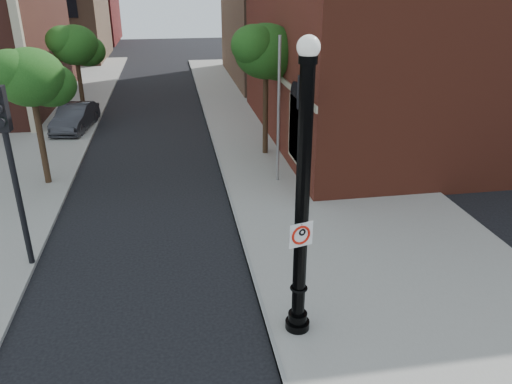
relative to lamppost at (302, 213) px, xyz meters
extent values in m
plane|color=black|center=(-2.71, 0.78, -3.09)|extent=(120.00, 120.00, 0.00)
cube|color=gray|center=(3.29, 10.78, -3.03)|extent=(8.00, 60.00, 0.12)
cube|color=gray|center=(-11.71, 18.78, -3.03)|extent=(10.00, 50.00, 0.12)
cube|color=gray|center=(-0.66, 10.78, -3.02)|extent=(0.10, 60.00, 0.14)
cube|color=maroon|center=(13.29, 14.78, 2.91)|extent=(22.00, 16.00, 12.00)
cube|color=black|center=(2.25, 9.78, -1.09)|extent=(0.08, 1.40, 2.40)
cube|color=#B6AB8D|center=(2.26, 14.78, 0.41)|extent=(0.06, 16.00, 0.25)
cube|color=maroon|center=(-14.71, 58.78, 1.91)|extent=(12.00, 12.00, 10.00)
cylinder|color=black|center=(0.00, 0.00, -2.94)|extent=(0.57, 0.57, 0.30)
cylinder|color=black|center=(0.00, 0.00, -2.68)|extent=(0.44, 0.44, 0.25)
cylinder|color=black|center=(0.00, 0.00, 0.14)|extent=(0.30, 0.30, 5.86)
torus|color=black|center=(0.00, 0.00, -1.88)|extent=(0.40, 0.40, 0.06)
cylinder|color=black|center=(0.00, 0.00, 3.16)|extent=(0.36, 0.36, 0.15)
sphere|color=silver|center=(0.00, 0.00, 3.38)|extent=(0.44, 0.44, 0.44)
cube|color=white|center=(-0.04, -0.17, -0.43)|extent=(0.54, 0.16, 0.55)
cube|color=black|center=(-0.04, -0.17, -0.17)|extent=(0.54, 0.15, 0.05)
cube|color=black|center=(-0.04, -0.17, -0.68)|extent=(0.54, 0.15, 0.05)
cube|color=black|center=(-0.29, -0.23, -0.43)|extent=(0.05, 0.02, 0.55)
cube|color=black|center=(0.20, -0.10, -0.43)|extent=(0.05, 0.02, 0.55)
torus|color=red|center=(-0.04, -0.17, -0.43)|extent=(0.44, 0.17, 0.44)
cube|color=red|center=(-0.04, -0.17, -0.43)|extent=(0.30, 0.09, 0.31)
cube|color=black|center=(-0.09, -0.18, -0.43)|extent=(0.05, 0.02, 0.26)
torus|color=black|center=(-0.02, -0.16, -0.37)|extent=(0.18, 0.09, 0.17)
cylinder|color=black|center=(-0.04, -0.17, -0.18)|extent=(0.03, 0.03, 0.03)
imported|color=#29292E|center=(-7.71, 18.14, -2.38)|extent=(2.11, 4.47, 1.42)
cylinder|color=black|center=(-6.80, 4.08, -0.33)|extent=(0.16, 0.16, 5.51)
cube|color=black|center=(-6.80, 4.08, 1.50)|extent=(0.35, 0.32, 1.15)
sphere|color=#00E519|center=(-6.80, 3.90, 1.22)|extent=(0.21, 0.21, 0.21)
cylinder|color=black|center=(1.64, 6.45, -0.56)|extent=(0.15, 0.15, 5.05)
cube|color=black|center=(1.64, 6.45, 1.12)|extent=(0.37, 0.35, 1.05)
sphere|color=#E50505|center=(1.67, 6.29, 1.49)|extent=(0.19, 0.19, 0.19)
sphere|color=#FF8C00|center=(1.67, 6.29, 1.17)|extent=(0.19, 0.19, 0.19)
sphere|color=#00E519|center=(1.67, 6.29, 0.86)|extent=(0.19, 0.19, 0.19)
cylinder|color=#999999|center=(1.44, 9.08, -0.23)|extent=(0.11, 0.11, 5.71)
cylinder|color=black|center=(-7.60, 10.36, -1.10)|extent=(0.24, 0.24, 3.98)
ellipsoid|color=#184412|center=(-7.60, 10.36, 1.17)|extent=(2.50, 2.50, 2.12)
ellipsoid|color=#184412|center=(-7.03, 10.82, 0.77)|extent=(1.93, 1.93, 1.64)
ellipsoid|color=#184412|center=(-8.11, 10.02, 1.46)|extent=(1.82, 1.82, 1.55)
cylinder|color=black|center=(-7.50, 19.88, -1.11)|extent=(0.24, 0.24, 3.96)
ellipsoid|color=#184412|center=(-7.50, 19.88, 1.15)|extent=(2.49, 2.49, 2.11)
ellipsoid|color=#184412|center=(-6.93, 20.34, 0.75)|extent=(1.92, 1.92, 1.63)
ellipsoid|color=#184412|center=(-8.01, 19.54, 1.43)|extent=(1.81, 1.81, 1.54)
cylinder|color=black|center=(1.57, 12.48, -0.90)|extent=(0.24, 0.24, 4.37)
ellipsoid|color=#184412|center=(1.57, 12.48, 1.60)|extent=(2.75, 2.75, 2.34)
ellipsoid|color=#184412|center=(2.20, 12.98, 1.16)|extent=(2.12, 2.12, 1.81)
ellipsoid|color=#184412|center=(1.01, 12.11, 1.91)|extent=(2.00, 2.00, 1.70)
camera|label=1|loc=(-2.53, -9.13, 4.58)|focal=35.00mm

